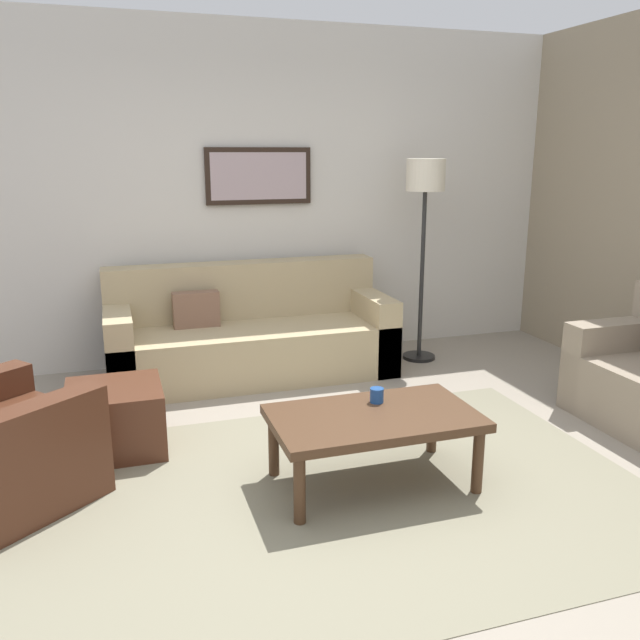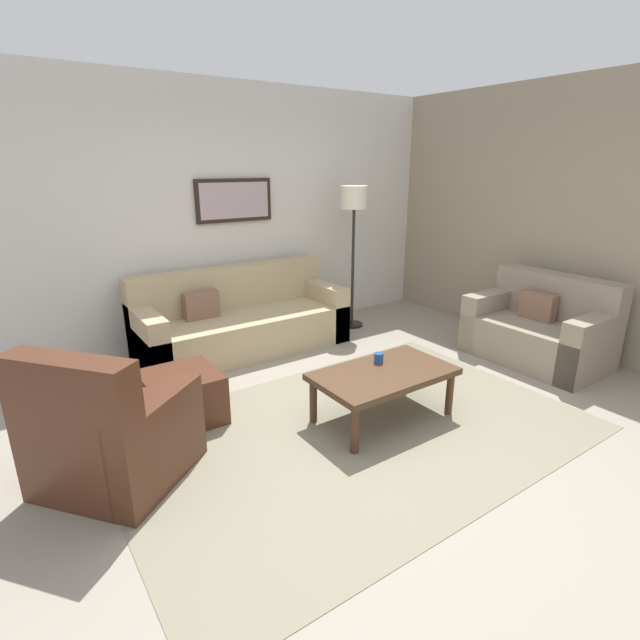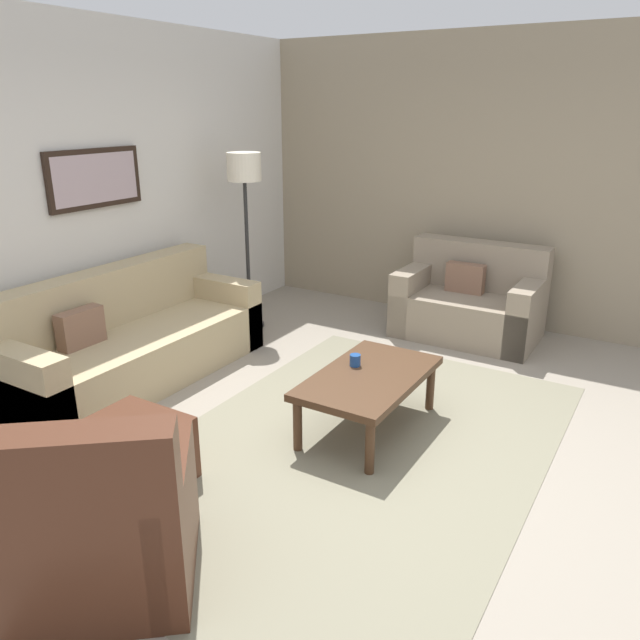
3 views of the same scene
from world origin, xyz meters
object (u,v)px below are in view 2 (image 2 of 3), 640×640
armchair_leather (108,440)px  lamp_standing (354,212)px  couch_main (239,322)px  framed_artwork (234,200)px  couch_loveseat (541,331)px  cup (379,358)px  ottoman (182,397)px  coffee_table (383,377)px

armchair_leather → lamp_standing: size_ratio=0.66×
couch_main → framed_artwork: (0.20, 0.40, 1.27)m
couch_loveseat → cup: bearing=176.0°
armchair_leather → couch_loveseat: bearing=-4.9°
cup → couch_loveseat: bearing=-4.0°
lamp_standing → framed_artwork: framed_artwork is taller
lamp_standing → framed_artwork: size_ratio=1.92×
ottoman → lamp_standing: bearing=23.0°
lamp_standing → armchair_leather: bearing=-153.4°
couch_main → cup: size_ratio=27.28×
coffee_table → framed_artwork: framed_artwork is taller
framed_artwork → lamp_standing: bearing=-21.4°
couch_main → couch_loveseat: 3.19m
couch_loveseat → ottoman: (-3.50, 0.88, -0.10)m
coffee_table → cup: 0.19m
armchair_leather → ottoman: bearing=38.8°
couch_main → armchair_leather: (-1.72, -1.71, 0.01)m
coffee_table → armchair_leather: bearing=169.7°
coffee_table → cup: (0.08, 0.15, 0.09)m
couch_loveseat → ottoman: bearing=166.0°
cup → framed_artwork: framed_artwork is taller
framed_artwork → couch_main: bearing=-116.8°
couch_loveseat → cup: 2.11m
couch_main → cup: (0.33, -1.92, 0.15)m
couch_main → lamp_standing: bearing=-4.0°
ottoman → armchair_leather: bearing=-141.2°
lamp_standing → couch_main: bearing=176.0°
couch_main → framed_artwork: size_ratio=2.51×
cup → framed_artwork: size_ratio=0.09×
cup → couch_main: bearing=99.7°
cup → coffee_table: bearing=-117.5°
ottoman → cup: bearing=-27.5°
couch_loveseat → armchair_leather: armchair_leather is taller
couch_main → framed_artwork: framed_artwork is taller
couch_main → cup: couch_main is taller
couch_loveseat → ottoman: size_ratio=2.33×
armchair_leather → cup: 2.06m
lamp_standing → ottoman: bearing=-157.0°
couch_main → framed_artwork: bearing=63.2°
armchair_leather → framed_artwork: framed_artwork is taller
armchair_leather → cup: bearing=-5.8°
armchair_leather → framed_artwork: bearing=47.7°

